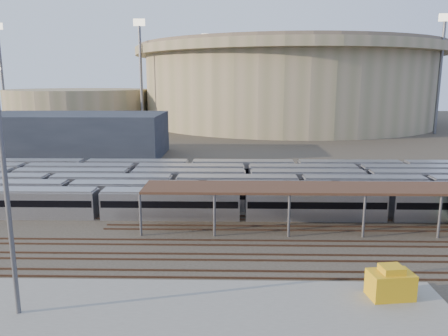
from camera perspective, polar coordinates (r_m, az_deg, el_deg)
name	(u,v)px	position (r m, az deg, el deg)	size (l,w,h in m)	color
ground	(209,240)	(50.18, -1.97, -9.37)	(420.00, 420.00, 0.00)	#383026
apron	(136,306)	(37.25, -11.39, -17.24)	(50.00, 9.00, 0.20)	gray
subway_trains	(217,186)	(67.31, -0.93, -2.32)	(123.17, 23.90, 3.60)	#B6B6BB
inspection_shed	(395,190)	(55.86, 21.42, -2.65)	(60.30, 6.00, 5.30)	#57575C
empty_tracks	(206,257)	(45.52, -2.33, -11.51)	(170.00, 9.62, 0.18)	#4C3323
stadium	(287,83)	(188.15, 8.19, 10.95)	(124.00, 124.00, 32.50)	gray
secondary_arena	(79,107)	(187.92, -18.43, 7.60)	(56.00, 56.00, 14.00)	gray
service_building	(74,135)	(109.34, -19.00, 4.11)	(42.00, 20.00, 10.00)	#1E232D
floodlight_0	(141,71)	(160.22, -10.80, 12.29)	(4.00, 1.00, 38.40)	#57575C
floodlight_1	(2,72)	(188.49, -27.05, 11.11)	(4.00, 1.00, 38.40)	#57575C
floodlight_2	(440,71)	(161.52, 26.40, 11.31)	(4.00, 1.00, 38.40)	#57575C
floodlight_3	(206,73)	(207.22, -2.34, 12.25)	(4.00, 1.00, 38.40)	#57575C
yard_light_pole	(7,196)	(35.61, -26.50, -3.28)	(0.82, 0.36, 18.50)	#57575C
yellow_equipment	(390,285)	(39.59, 20.91, -14.06)	(3.51, 2.20, 2.20)	gold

